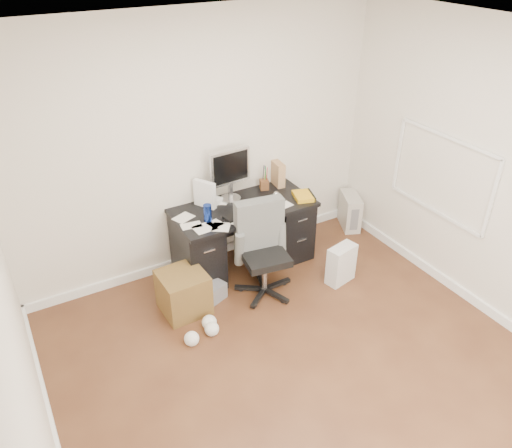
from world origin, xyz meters
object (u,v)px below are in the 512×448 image
Objects in this scene: keyboard at (242,213)px; wicker_basket at (184,292)px; office_chair at (265,252)px; pc_tower at (350,211)px; desk at (244,234)px; lcd_monitor at (230,175)px.

keyboard is 0.96× the size of wicker_basket.
office_chair is at bearing -94.28° from keyboard.
pc_tower is (1.61, 0.62, -0.29)m from office_chair.
keyboard is at bearing -121.36° from desk.
office_chair is (-0.00, -0.74, -0.54)m from lcd_monitor.
pc_tower is at bearing 30.07° from office_chair.
wicker_basket is (-0.83, -0.58, -0.82)m from lcd_monitor.
lcd_monitor is at bearing 74.04° from keyboard.
pc_tower is (1.55, 0.08, -0.18)m from desk.
desk is at bearing 93.32° from office_chair.
keyboard reaches higher than wicker_basket.
desk is 3.48× the size of pc_tower.
keyboard reaches higher than desk.
wicker_basket is (-0.88, -0.39, -0.18)m from desk.
lcd_monitor is at bearing 104.25° from desk.
lcd_monitor is (-0.05, 0.20, 0.64)m from desk.
desk is 3.60× the size of keyboard.
desk is 1.57m from pc_tower.
wicker_basket reaches higher than pc_tower.
keyboard is 0.99m from wicker_basket.
office_chair is 1.75m from pc_tower.
desk is 2.58× the size of lcd_monitor.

